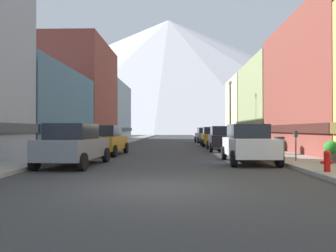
% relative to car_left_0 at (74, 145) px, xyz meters
% --- Properties ---
extents(ground_plane, '(400.00, 400.00, 0.00)m').
position_rel_car_left_0_xyz_m(ground_plane, '(3.80, -5.09, -0.90)').
color(ground_plane, '#343434').
extents(sidewalk_left, '(2.50, 100.00, 0.15)m').
position_rel_car_left_0_xyz_m(sidewalk_left, '(-2.45, 29.91, -0.82)').
color(sidewalk_left, gray).
rests_on(sidewalk_left, ground).
extents(sidewalk_right, '(2.50, 100.00, 0.15)m').
position_rel_car_left_0_xyz_m(sidewalk_right, '(10.05, 29.91, -0.82)').
color(sidewalk_right, gray).
rests_on(sidewalk_right, ground).
extents(storefront_left_1, '(6.91, 12.70, 6.19)m').
position_rel_car_left_0_xyz_m(storefront_left_1, '(-7.00, 11.36, 2.08)').
color(storefront_left_1, slate).
rests_on(storefront_left_1, ground).
extents(storefront_left_2, '(9.91, 12.24, 11.42)m').
position_rel_car_left_0_xyz_m(storefront_left_2, '(-8.50, 24.09, 4.63)').
color(storefront_left_2, brown).
rests_on(storefront_left_2, ground).
extents(storefront_left_3, '(8.80, 12.96, 8.62)m').
position_rel_car_left_0_xyz_m(storefront_left_3, '(-7.95, 36.89, 3.26)').
color(storefront_left_3, '#99A5B2').
rests_on(storefront_left_3, ground).
extents(storefront_right_2, '(9.99, 10.85, 8.25)m').
position_rel_car_left_0_xyz_m(storefront_right_2, '(16.15, 18.67, 3.08)').
color(storefront_right_2, '#8C9966').
rests_on(storefront_right_2, ground).
extents(storefront_right_3, '(6.77, 9.43, 8.24)m').
position_rel_car_left_0_xyz_m(storefront_right_3, '(14.54, 29.24, 3.07)').
color(storefront_right_3, beige).
rests_on(storefront_right_3, ground).
extents(car_left_0, '(2.24, 4.48, 1.78)m').
position_rel_car_left_0_xyz_m(car_left_0, '(0.00, 0.00, 0.00)').
color(car_left_0, slate).
rests_on(car_left_0, ground).
extents(car_left_1, '(2.21, 4.47, 1.78)m').
position_rel_car_left_0_xyz_m(car_left_1, '(0.00, 6.05, 0.00)').
color(car_left_1, '#B28419').
rests_on(car_left_1, ground).
extents(car_right_0, '(2.13, 4.43, 1.78)m').
position_rel_car_left_0_xyz_m(car_right_0, '(7.60, 1.53, 0.00)').
color(car_right_0, silver).
rests_on(car_right_0, ground).
extents(car_right_1, '(2.20, 4.46, 1.78)m').
position_rel_car_left_0_xyz_m(car_right_1, '(7.60, 10.15, 0.00)').
color(car_right_1, black).
rests_on(car_right_1, ground).
extents(car_right_2, '(2.14, 4.44, 1.78)m').
position_rel_car_left_0_xyz_m(car_right_2, '(7.60, 16.87, 0.00)').
color(car_right_2, '#B28419').
rests_on(car_right_2, ground).
extents(car_right_3, '(2.24, 4.48, 1.78)m').
position_rel_car_left_0_xyz_m(car_right_3, '(7.61, 25.25, 0.00)').
color(car_right_3, slate).
rests_on(car_right_3, ground).
extents(fire_hydrant_near, '(0.40, 0.22, 0.70)m').
position_rel_car_left_0_xyz_m(fire_hydrant_near, '(9.25, -2.75, -0.37)').
color(fire_hydrant_near, red).
rests_on(fire_hydrant_near, sidewalk_right).
extents(parking_meter_near, '(0.14, 0.10, 1.33)m').
position_rel_car_left_0_xyz_m(parking_meter_near, '(9.55, 0.92, 0.11)').
color(parking_meter_near, '#595960').
rests_on(parking_meter_near, sidewalk_right).
extents(trash_bin_right, '(0.59, 0.59, 0.98)m').
position_rel_car_left_0_xyz_m(trash_bin_right, '(10.15, 5.19, -0.26)').
color(trash_bin_right, '#4C5156').
rests_on(trash_bin_right, sidewalk_right).
extents(potted_plant_0, '(0.58, 0.58, 0.92)m').
position_rel_car_left_0_xyz_m(potted_plant_0, '(10.80, 0.31, -0.23)').
color(potted_plant_0, '#4C4C51').
rests_on(potted_plant_0, sidewalk_right).
extents(potted_plant_1, '(0.69, 0.69, 0.92)m').
position_rel_car_left_0_xyz_m(potted_plant_1, '(10.80, 7.77, -0.23)').
color(potted_plant_1, brown).
rests_on(potted_plant_1, sidewalk_right).
extents(pedestrian_0, '(0.36, 0.36, 1.53)m').
position_rel_car_left_0_xyz_m(pedestrian_0, '(-2.45, 18.71, -0.05)').
color(pedestrian_0, '#333338').
rests_on(pedestrian_0, sidewalk_left).
extents(streetlamp_right, '(0.36, 0.36, 5.86)m').
position_rel_car_left_0_xyz_m(streetlamp_right, '(9.15, 16.19, 3.09)').
color(streetlamp_right, black).
rests_on(streetlamp_right, sidewalk_right).
extents(mountain_backdrop, '(342.84, 342.84, 91.71)m').
position_rel_car_left_0_xyz_m(mountain_backdrop, '(-2.59, 254.91, 44.96)').
color(mountain_backdrop, white).
rests_on(mountain_backdrop, ground).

